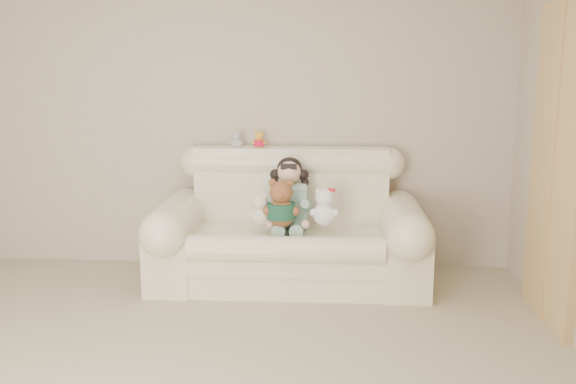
{
  "coord_description": "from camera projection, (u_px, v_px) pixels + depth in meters",
  "views": [
    {
      "loc": [
        0.73,
        -2.93,
        1.72
      ],
      "look_at": [
        0.44,
        1.9,
        0.75
      ],
      "focal_mm": 41.11,
      "sensor_mm": 36.0,
      "label": 1
    }
  ],
  "objects": [
    {
      "name": "yellow_mini_bear",
      "position": [
        259.0,
        138.0,
        5.34
      ],
      "size": [
        0.13,
        0.11,
        0.17
      ],
      "primitive_type": null,
      "rotation": [
        0.0,
        0.0,
        0.28
      ],
      "color": "yellow",
      "rests_on": "sofa"
    },
    {
      "name": "white_cat",
      "position": [
        324.0,
        203.0,
        4.91
      ],
      "size": [
        0.23,
        0.17,
        0.35
      ],
      "primitive_type": null,
      "rotation": [
        0.0,
        0.0,
        0.02
      ],
      "color": "white",
      "rests_on": "sofa"
    },
    {
      "name": "seated_child",
      "position": [
        289.0,
        193.0,
        5.11
      ],
      "size": [
        0.37,
        0.44,
        0.57
      ],
      "primitive_type": null,
      "rotation": [
        0.0,
        0.0,
        0.07
      ],
      "color": "#297755",
      "rests_on": "sofa"
    },
    {
      "name": "sofa",
      "position": [
        289.0,
        219.0,
        5.07
      ],
      "size": [
        2.1,
        0.95,
        1.03
      ],
      "primitive_type": null,
      "color": "beige",
      "rests_on": "floor"
    },
    {
      "name": "cream_teddy",
      "position": [
        260.0,
        206.0,
        4.92
      ],
      "size": [
        0.23,
        0.2,
        0.29
      ],
      "primitive_type": null,
      "rotation": [
        0.0,
        0.0,
        -0.4
      ],
      "color": "silver",
      "rests_on": "sofa"
    },
    {
      "name": "wall_back",
      "position": [
        240.0,
        112.0,
        5.44
      ],
      "size": [
        4.5,
        0.0,
        4.5
      ],
      "primitive_type": "plane",
      "rotation": [
        1.57,
        0.0,
        0.0
      ],
      "color": "#BDB296",
      "rests_on": "ground"
    },
    {
      "name": "door_panel",
      "position": [
        557.0,
        165.0,
        4.27
      ],
      "size": [
        0.06,
        0.9,
        2.1
      ],
      "primitive_type": "cube",
      "color": "#A67347",
      "rests_on": "floor"
    },
    {
      "name": "brown_teddy",
      "position": [
        281.0,
        199.0,
        4.87
      ],
      "size": [
        0.33,
        0.3,
        0.43
      ],
      "primitive_type": null,
      "rotation": [
        0.0,
        0.0,
        -0.4
      ],
      "color": "brown",
      "rests_on": "sofa"
    },
    {
      "name": "grey_mini_plush",
      "position": [
        237.0,
        139.0,
        5.34
      ],
      "size": [
        0.12,
        0.1,
        0.17
      ],
      "primitive_type": null,
      "rotation": [
        0.0,
        0.0,
        -0.21
      ],
      "color": "silver",
      "rests_on": "sofa"
    }
  ]
}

